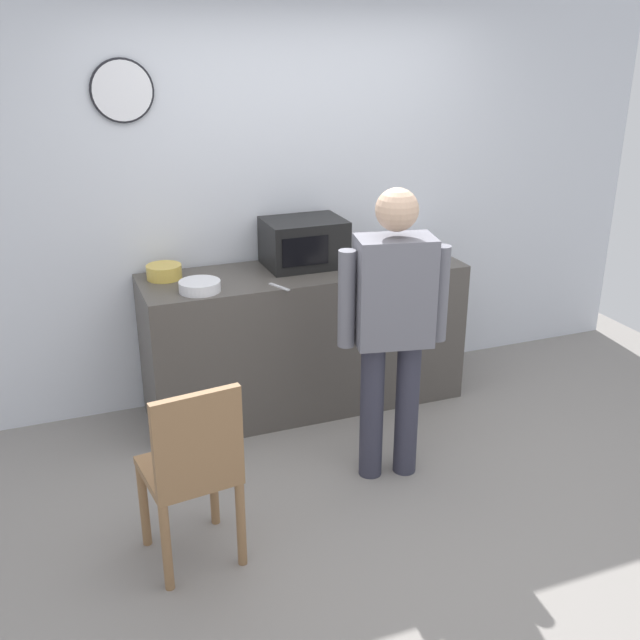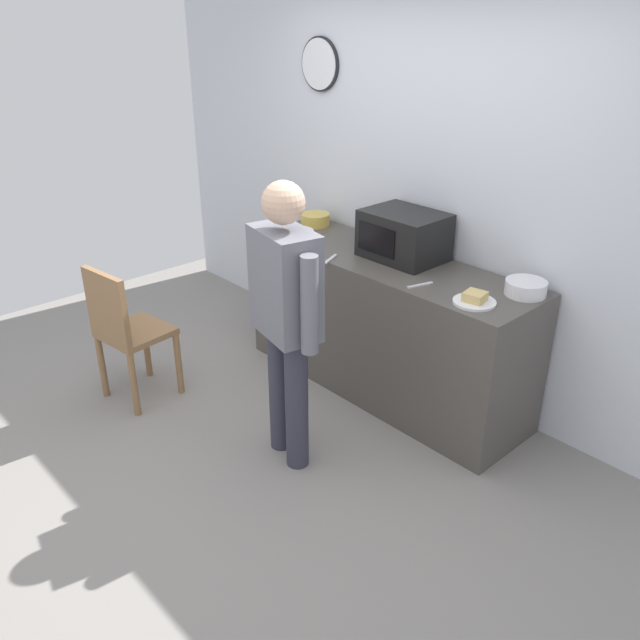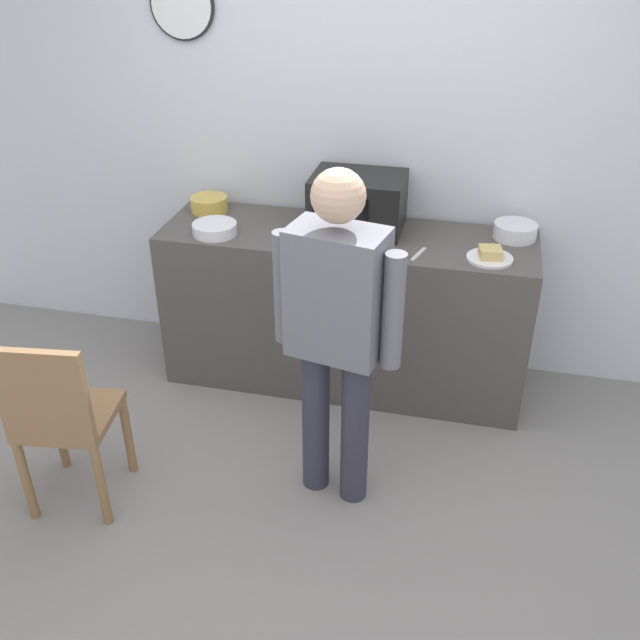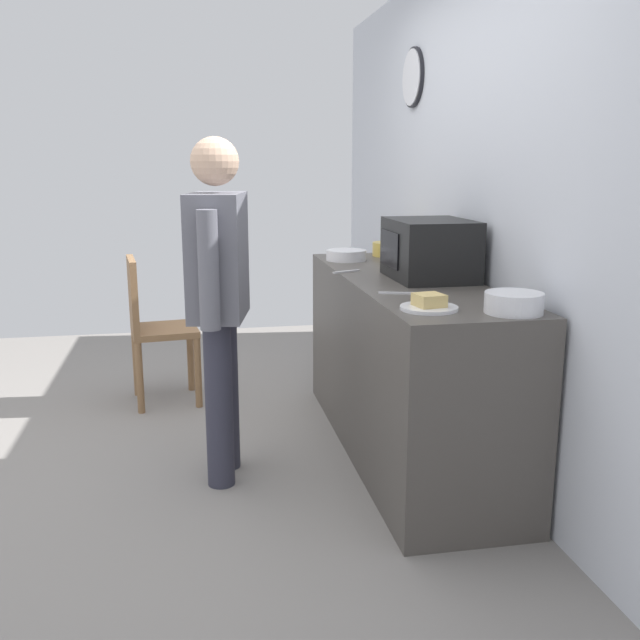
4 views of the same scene
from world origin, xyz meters
The scene contains 12 objects.
ground_plane centered at (0.00, 0.00, 0.00)m, with size 6.00×6.00×0.00m, color gray.
back_wall centered at (0.00, 1.60, 1.30)m, with size 5.40×0.13×2.60m.
kitchen_counter centered at (-0.02, 1.22, 0.47)m, with size 2.05×0.62×0.94m, color #4C4742.
microwave centered at (0.02, 1.32, 1.09)m, with size 0.50×0.39×0.30m.
sandwich_plate centered at (0.75, 1.07, 0.96)m, with size 0.23×0.23×0.07m.
salad_bowl centered at (-0.87, 1.37, 0.98)m, with size 0.21×0.21×0.09m, color gold.
cereal_bowl centered at (0.87, 1.38, 0.98)m, with size 0.23×0.23×0.08m, color white.
mixing_bowl centered at (-0.72, 1.06, 0.97)m, with size 0.24×0.24×0.06m, color white.
fork_utensil centered at (-0.27, 0.96, 0.94)m, with size 0.17×0.02×0.01m, color silver.
spoon_utensil centered at (0.39, 1.04, 0.94)m, with size 0.17×0.02×0.01m, color silver.
person_standing centered at (0.13, 0.26, 0.95)m, with size 0.58×0.32×1.63m.
wooden_chair centered at (-1.04, -0.12, 0.52)m, with size 0.45×0.45×0.94m.
Camera 3 is at (0.66, -2.32, 2.51)m, focal length 40.13 mm.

